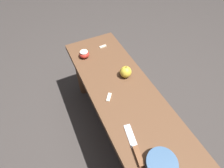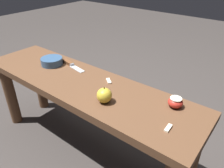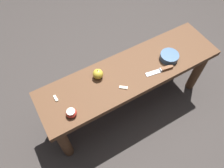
# 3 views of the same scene
# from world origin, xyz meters

# --- Properties ---
(ground_plane) EXTENTS (8.00, 8.00, 0.00)m
(ground_plane) POSITION_xyz_m (0.00, 0.00, 0.00)
(ground_plane) COLOR #383330
(wooden_bench) EXTENTS (1.33, 0.36, 0.50)m
(wooden_bench) POSITION_xyz_m (0.00, 0.00, 0.40)
(wooden_bench) COLOR brown
(wooden_bench) RESTS_ON ground_plane
(knife) EXTENTS (0.20, 0.06, 0.02)m
(knife) POSITION_xyz_m (-0.20, 0.10, 0.51)
(knife) COLOR #B7BABF
(knife) RESTS_ON wooden_bench
(apple_whole) EXTENTS (0.07, 0.07, 0.08)m
(apple_whole) POSITION_xyz_m (0.22, -0.07, 0.53)
(apple_whole) COLOR gold
(apple_whole) RESTS_ON wooden_bench
(apple_cut) EXTENTS (0.07, 0.07, 0.05)m
(apple_cut) POSITION_xyz_m (0.49, 0.10, 0.52)
(apple_cut) COLOR red
(apple_cut) RESTS_ON wooden_bench
(apple_slice_near_knife) EXTENTS (0.05, 0.05, 0.01)m
(apple_slice_near_knife) POSITION_xyz_m (0.12, 0.09, 0.50)
(apple_slice_near_knife) COLOR silver
(apple_slice_near_knife) RESTS_ON wooden_bench
(apple_slice_center) EXTENTS (0.02, 0.05, 0.01)m
(apple_slice_center) POSITION_xyz_m (0.53, -0.05, 0.50)
(apple_slice_center) COLOR silver
(apple_slice_center) RESTS_ON wooden_bench
(bowl) EXTENTS (0.13, 0.13, 0.04)m
(bowl) POSITION_xyz_m (-0.29, 0.04, 0.52)
(bowl) COLOR #335175
(bowl) RESTS_ON wooden_bench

